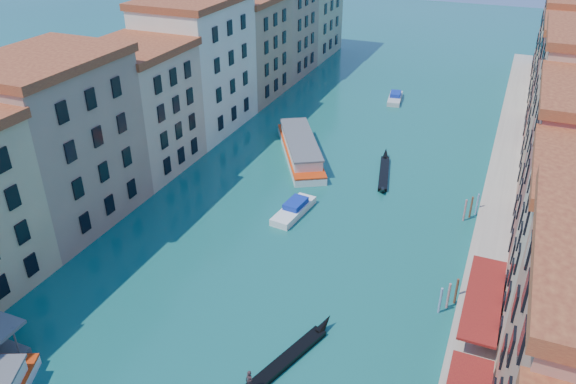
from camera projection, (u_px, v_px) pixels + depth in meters
name	position (u px, v px, depth m)	size (l,w,h in m)	color
left_bank_palazzos	(177.00, 81.00, 84.65)	(12.80, 128.40, 21.00)	tan
quay	(499.00, 193.00, 73.26)	(4.00, 140.00, 1.00)	#A59885
mooring_poles_right	(427.00, 381.00, 44.64)	(1.44, 54.24, 3.20)	brown
vaporetto_far	(300.00, 148.00, 83.56)	(13.66, 19.20, 2.91)	white
gondola_fore	(284.00, 360.00, 47.80)	(5.14, 12.77, 2.62)	black
gondola_far	(384.00, 172.00, 78.82)	(3.70, 13.22, 1.89)	black
motorboat_mid	(294.00, 209.00, 69.36)	(3.28, 7.93, 1.60)	white
motorboat_far	(395.00, 98.00, 105.15)	(3.20, 7.44, 1.49)	beige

